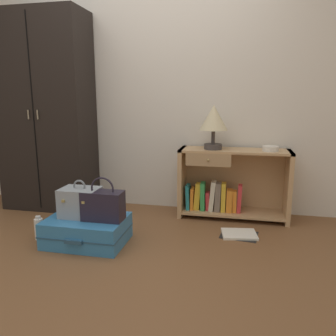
{
  "coord_description": "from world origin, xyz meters",
  "views": [
    {
      "loc": [
        0.9,
        -1.95,
        1.16
      ],
      "look_at": [
        0.29,
        0.87,
        0.55
      ],
      "focal_mm": 35.66,
      "sensor_mm": 36.0,
      "label": 1
    }
  ],
  "objects_px": {
    "bottle": "(39,228)",
    "open_book_on_floor": "(239,234)",
    "suitcase_large": "(87,230)",
    "wardrobe": "(47,113)",
    "handbag": "(103,205)",
    "bookshelf": "(228,185)",
    "table_lamp": "(214,120)",
    "train_case": "(80,202)",
    "bowl": "(271,149)"
  },
  "relations": [
    {
      "from": "train_case",
      "to": "open_book_on_floor",
      "type": "distance_m",
      "value": 1.37
    },
    {
      "from": "table_lamp",
      "to": "handbag",
      "type": "height_order",
      "value": "table_lamp"
    },
    {
      "from": "wardrobe",
      "to": "suitcase_large",
      "type": "relative_size",
      "value": 3.15
    },
    {
      "from": "bookshelf",
      "to": "open_book_on_floor",
      "type": "height_order",
      "value": "bookshelf"
    },
    {
      "from": "wardrobe",
      "to": "open_book_on_floor",
      "type": "bearing_deg",
      "value": -11.17
    },
    {
      "from": "bookshelf",
      "to": "bottle",
      "type": "distance_m",
      "value": 1.77
    },
    {
      "from": "bowl",
      "to": "suitcase_large",
      "type": "xyz_separation_m",
      "value": [
        -1.46,
        -0.82,
        -0.59
      ]
    },
    {
      "from": "bowl",
      "to": "bottle",
      "type": "height_order",
      "value": "bowl"
    },
    {
      "from": "open_book_on_floor",
      "to": "train_case",
      "type": "bearing_deg",
      "value": -163.27
    },
    {
      "from": "suitcase_large",
      "to": "handbag",
      "type": "bearing_deg",
      "value": -2.0
    },
    {
      "from": "wardrobe",
      "to": "train_case",
      "type": "xyz_separation_m",
      "value": [
        0.73,
        -0.78,
        -0.67
      ]
    },
    {
      "from": "table_lamp",
      "to": "bottle",
      "type": "xyz_separation_m",
      "value": [
        -1.36,
        -0.85,
        -0.86
      ]
    },
    {
      "from": "bookshelf",
      "to": "handbag",
      "type": "height_order",
      "value": "bookshelf"
    },
    {
      "from": "bookshelf",
      "to": "handbag",
      "type": "xyz_separation_m",
      "value": [
        -0.94,
        -0.88,
        0.01
      ]
    },
    {
      "from": "handbag",
      "to": "table_lamp",
      "type": "bearing_deg",
      "value": 47.14
    },
    {
      "from": "wardrobe",
      "to": "handbag",
      "type": "xyz_separation_m",
      "value": [
        0.94,
        -0.82,
        -0.67
      ]
    },
    {
      "from": "wardrobe",
      "to": "bowl",
      "type": "bearing_deg",
      "value": 0.26
    },
    {
      "from": "train_case",
      "to": "bottle",
      "type": "xyz_separation_m",
      "value": [
        -0.36,
        -0.05,
        -0.24
      ]
    },
    {
      "from": "table_lamp",
      "to": "open_book_on_floor",
      "type": "height_order",
      "value": "table_lamp"
    },
    {
      "from": "table_lamp",
      "to": "bookshelf",
      "type": "bearing_deg",
      "value": 12.54
    },
    {
      "from": "train_case",
      "to": "suitcase_large",
      "type": "bearing_deg",
      "value": -28.1
    },
    {
      "from": "open_book_on_floor",
      "to": "handbag",
      "type": "bearing_deg",
      "value": -158.35
    },
    {
      "from": "bookshelf",
      "to": "bowl",
      "type": "height_order",
      "value": "bowl"
    },
    {
      "from": "train_case",
      "to": "open_book_on_floor",
      "type": "height_order",
      "value": "train_case"
    },
    {
      "from": "bookshelf",
      "to": "train_case",
      "type": "distance_m",
      "value": 1.42
    },
    {
      "from": "bottle",
      "to": "suitcase_large",
      "type": "bearing_deg",
      "value": 2.09
    },
    {
      "from": "bowl",
      "to": "bottle",
      "type": "relative_size",
      "value": 0.73
    },
    {
      "from": "handbag",
      "to": "bottle",
      "type": "distance_m",
      "value": 0.63
    },
    {
      "from": "wardrobe",
      "to": "bottle",
      "type": "height_order",
      "value": "wardrobe"
    },
    {
      "from": "suitcase_large",
      "to": "open_book_on_floor",
      "type": "relative_size",
      "value": 1.89
    },
    {
      "from": "handbag",
      "to": "open_book_on_floor",
      "type": "bearing_deg",
      "value": 21.65
    },
    {
      "from": "wardrobe",
      "to": "handbag",
      "type": "bearing_deg",
      "value": -40.86
    },
    {
      "from": "bottle",
      "to": "open_book_on_floor",
      "type": "bearing_deg",
      "value": 14.74
    },
    {
      "from": "bookshelf",
      "to": "table_lamp",
      "type": "xyz_separation_m",
      "value": [
        -0.16,
        -0.03,
        0.63
      ]
    },
    {
      "from": "wardrobe",
      "to": "suitcase_large",
      "type": "distance_m",
      "value": 1.44
    },
    {
      "from": "table_lamp",
      "to": "suitcase_large",
      "type": "distance_m",
      "value": 1.51
    },
    {
      "from": "bowl",
      "to": "handbag",
      "type": "distance_m",
      "value": 1.59
    },
    {
      "from": "bowl",
      "to": "train_case",
      "type": "height_order",
      "value": "bowl"
    },
    {
      "from": "table_lamp",
      "to": "bottle",
      "type": "bearing_deg",
      "value": -147.9
    },
    {
      "from": "bowl",
      "to": "open_book_on_floor",
      "type": "distance_m",
      "value": 0.84
    },
    {
      "from": "suitcase_large",
      "to": "wardrobe",
      "type": "bearing_deg",
      "value": 134.34
    },
    {
      "from": "bowl",
      "to": "handbag",
      "type": "height_order",
      "value": "bowl"
    },
    {
      "from": "wardrobe",
      "to": "train_case",
      "type": "distance_m",
      "value": 1.26
    },
    {
      "from": "bookshelf",
      "to": "bottle",
      "type": "height_order",
      "value": "bookshelf"
    },
    {
      "from": "table_lamp",
      "to": "handbag",
      "type": "xyz_separation_m",
      "value": [
        -0.78,
        -0.84,
        -0.62
      ]
    },
    {
      "from": "train_case",
      "to": "bowl",
      "type": "bearing_deg",
      "value": 27.36
    },
    {
      "from": "train_case",
      "to": "bottle",
      "type": "relative_size",
      "value": 1.53
    },
    {
      "from": "open_book_on_floor",
      "to": "bookshelf",
      "type": "bearing_deg",
      "value": 104.86
    },
    {
      "from": "bowl",
      "to": "wardrobe",
      "type": "bearing_deg",
      "value": -179.74
    },
    {
      "from": "wardrobe",
      "to": "suitcase_large",
      "type": "height_order",
      "value": "wardrobe"
    }
  ]
}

